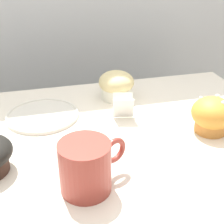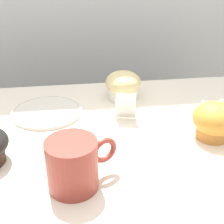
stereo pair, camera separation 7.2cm
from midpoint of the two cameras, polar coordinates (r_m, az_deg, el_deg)
name	(u,v)px [view 2 (the right image)]	position (r m, az deg, el deg)	size (l,w,h in m)	color
wall_back	(75,66)	(1.26, -5.11, 8.31)	(3.20, 0.10, 1.80)	#B2B7BC
muffin_front_center	(214,121)	(0.73, 20.90, -1.60)	(0.10, 0.10, 0.09)	#CB7E37
muffin_back_right	(123,85)	(0.87, 4.42, 4.82)	(0.10, 0.10, 0.08)	white
coffee_cup	(73,163)	(0.55, -3.33, -9.49)	(0.13, 0.09, 0.09)	#99382D
serving_plate	(47,111)	(0.82, -9.36, 0.03)	(0.18, 0.18, 0.01)	beige
price_card	(126,107)	(0.77, 5.17, 0.85)	(0.06, 0.05, 0.06)	white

